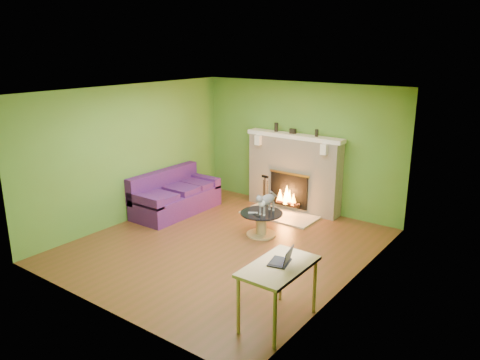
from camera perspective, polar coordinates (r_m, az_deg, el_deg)
The scene contains 22 objects.
floor at distance 8.07m, azimuth -1.93°, elevation -7.95°, with size 5.00×5.00×0.00m, color brown.
ceiling at distance 7.40m, azimuth -2.12°, elevation 10.76°, with size 5.00×5.00×0.00m, color white.
wall_back at distance 9.66m, azimuth 7.22°, elevation 4.12°, with size 5.00×5.00×0.00m, color #54802A.
wall_front at distance 5.97m, azimuth -17.10°, elevation -4.11°, with size 5.00×5.00×0.00m, color #54802A.
wall_left at distance 9.16m, azimuth -13.16°, elevation 3.15°, with size 5.00×5.00×0.00m, color #54802A.
wall_right at distance 6.53m, azimuth 13.68°, elevation -2.09°, with size 5.00×5.00×0.00m, color #54802A.
window_frame at distance 5.68m, azimuth 10.19°, elevation -2.00°, with size 1.20×1.20×0.00m, color silver.
window_pane at distance 5.68m, azimuth 10.11°, elevation -1.99°, with size 1.06×1.06×0.00m, color white.
fireplace at distance 9.63m, azimuth 6.57°, elevation 0.86°, with size 2.10×0.46×1.58m.
hearth at distance 9.43m, azimuth 4.86°, elevation -4.24°, with size 1.50×0.75×0.03m, color beige.
mantel at distance 9.44m, azimuth 6.66°, elevation 5.34°, with size 2.10×0.28×0.08m, color white.
sofa at distance 9.61m, azimuth -8.00°, elevation -2.00°, with size 0.87×1.86×0.84m.
coffee_table at distance 8.40m, azimuth 2.62°, elevation -5.14°, with size 0.76×0.76×0.43m.
desk at distance 5.71m, azimuth 4.72°, elevation -11.13°, with size 0.61×1.05×0.77m.
cat at distance 8.26m, azimuth 3.31°, elevation -2.71°, with size 0.23×0.63×0.40m, color #5C5C60, non-canonical shape.
remote_silver at distance 8.29m, azimuth 1.60°, elevation -4.01°, with size 0.17×0.04×0.02m, color gray.
remote_black at distance 8.18m, azimuth 2.05°, elevation -4.31°, with size 0.16×0.04×0.02m, color black.
laptop at distance 5.67m, azimuth 4.87°, elevation -9.04°, with size 0.26×0.30×0.22m, color black, non-canonical shape.
fire_tools at distance 9.67m, azimuth 3.04°, elevation -1.41°, with size 0.19×0.19×0.70m, color black, non-canonical shape.
mantel_vase_left at distance 9.67m, azimuth 4.44°, elevation 6.44°, with size 0.08×0.08×0.18m, color black.
mantel_vase_right at distance 9.22m, azimuth 9.33°, elevation 5.68°, with size 0.07×0.07×0.14m, color black.
mantel_box at distance 9.47m, azimuth 6.46°, elevation 5.94°, with size 0.12×0.08×0.10m, color black.
Camera 1 is at (4.57, -5.77, 3.29)m, focal length 35.00 mm.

